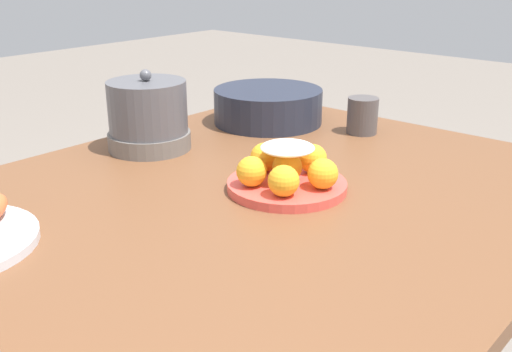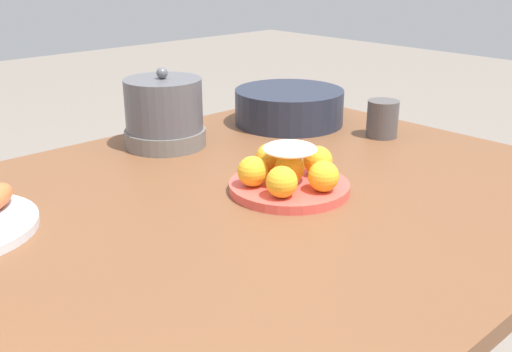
{
  "view_description": "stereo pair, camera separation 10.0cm",
  "coord_description": "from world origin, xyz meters",
  "px_view_note": "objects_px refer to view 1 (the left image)",
  "views": [
    {
      "loc": [
        -0.65,
        -0.63,
        1.12
      ],
      "look_at": [
        0.06,
        -0.02,
        0.77
      ],
      "focal_mm": 42.0,
      "sensor_mm": 36.0,
      "label": 1
    },
    {
      "loc": [
        -0.58,
        -0.7,
        1.12
      ],
      "look_at": [
        0.06,
        -0.02,
        0.77
      ],
      "focal_mm": 42.0,
      "sensor_mm": 36.0,
      "label": 2
    }
  ],
  "objects_px": {
    "cake_plate": "(287,173)",
    "cup_far": "(362,116)",
    "warming_pot": "(148,116)",
    "dining_table": "(224,256)",
    "serving_bowl": "(268,105)"
  },
  "relations": [
    {
      "from": "dining_table",
      "to": "cake_plate",
      "type": "distance_m",
      "value": 0.18
    },
    {
      "from": "dining_table",
      "to": "cup_far",
      "type": "distance_m",
      "value": 0.54
    },
    {
      "from": "cake_plate",
      "to": "cup_far",
      "type": "bearing_deg",
      "value": 12.62
    },
    {
      "from": "dining_table",
      "to": "serving_bowl",
      "type": "xyz_separation_m",
      "value": [
        0.45,
        0.28,
        0.14
      ]
    },
    {
      "from": "dining_table",
      "to": "warming_pot",
      "type": "relative_size",
      "value": 7.71
    },
    {
      "from": "cake_plate",
      "to": "warming_pot",
      "type": "distance_m",
      "value": 0.37
    },
    {
      "from": "cup_far",
      "to": "serving_bowl",
      "type": "bearing_deg",
      "value": 108.28
    },
    {
      "from": "cake_plate",
      "to": "cup_far",
      "type": "height_order",
      "value": "cake_plate"
    },
    {
      "from": "cup_far",
      "to": "dining_table",
      "type": "bearing_deg",
      "value": -173.99
    },
    {
      "from": "dining_table",
      "to": "cake_plate",
      "type": "bearing_deg",
      "value": -14.71
    },
    {
      "from": "cup_far",
      "to": "warming_pot",
      "type": "xyz_separation_m",
      "value": [
        -0.4,
        0.28,
        0.03
      ]
    },
    {
      "from": "cake_plate",
      "to": "warming_pot",
      "type": "relative_size",
      "value": 1.21
    },
    {
      "from": "dining_table",
      "to": "warming_pot",
      "type": "height_order",
      "value": "warming_pot"
    },
    {
      "from": "dining_table",
      "to": "cup_far",
      "type": "height_order",
      "value": "cup_far"
    },
    {
      "from": "serving_bowl",
      "to": "cup_far",
      "type": "distance_m",
      "value": 0.23
    }
  ]
}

